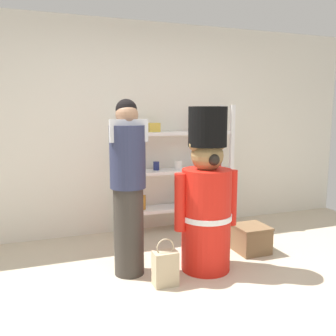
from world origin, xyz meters
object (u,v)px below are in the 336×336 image
teddy_bear_guard (206,199)px  display_crate (251,239)px  merchandise_shelf (177,169)px  person_shopper (128,186)px  shopping_bag (165,268)px

teddy_bear_guard → display_crate: (0.65, 0.22, -0.54)m
teddy_bear_guard → display_crate: 0.88m
merchandise_shelf → person_shopper: size_ratio=0.98×
shopping_bag → display_crate: shopping_bag is taller
teddy_bear_guard → person_shopper: (-0.72, 0.15, 0.15)m
teddy_bear_guard → display_crate: bearing=18.7°
merchandise_shelf → shopping_bag: merchandise_shelf is taller
merchandise_shelf → display_crate: size_ratio=4.56×
teddy_bear_guard → shopping_bag: bearing=-158.6°
merchandise_shelf → shopping_bag: bearing=-115.3°
teddy_bear_guard → display_crate: teddy_bear_guard is taller
merchandise_shelf → shopping_bag: size_ratio=3.73×
teddy_bear_guard → shopping_bag: (-0.48, -0.19, -0.53)m
merchandise_shelf → person_shopper: 1.42m
teddy_bear_guard → person_shopper: size_ratio=0.96×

